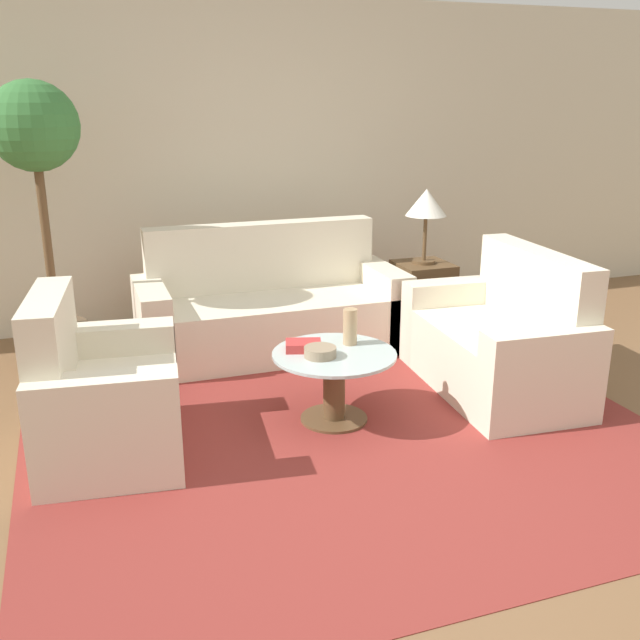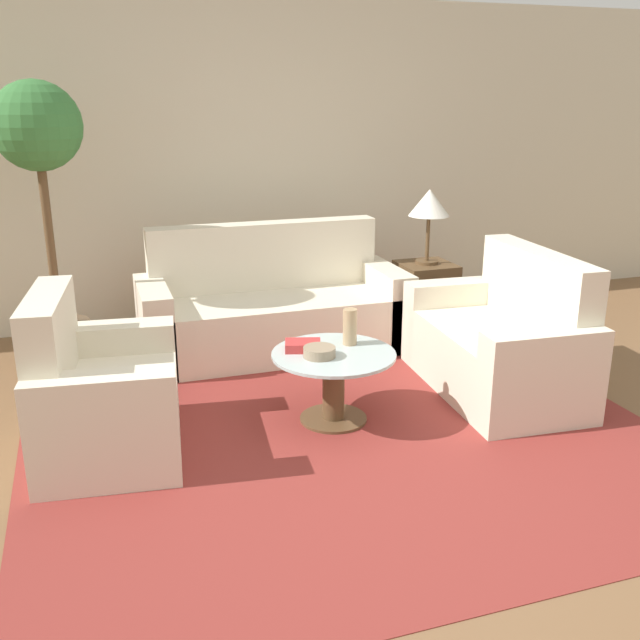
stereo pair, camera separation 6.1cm
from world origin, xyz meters
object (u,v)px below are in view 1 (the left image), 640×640
object	(u,v)px
potted_plant	(39,178)
loveseat	(503,345)
sofa_main	(270,311)
book_stack	(303,346)
table_lamp	(426,205)
vase	(350,327)
coffee_table	(334,377)
bowl	(320,352)
armchair	(98,401)

from	to	relation	value
potted_plant	loveseat	bearing A→B (deg)	-26.35
sofa_main	book_stack	distance (m)	1.24
table_lamp	vase	bearing A→B (deg)	-132.35
coffee_table	potted_plant	world-z (taller)	potted_plant
table_lamp	bowl	xyz separation A→B (m)	(-1.35, -1.36, -0.57)
loveseat	vase	xyz separation A→B (m)	(-1.07, 0.00, 0.24)
table_lamp	book_stack	xyz separation A→B (m)	(-1.41, -1.23, -0.58)
book_stack	bowl	bearing A→B (deg)	-51.39
coffee_table	book_stack	size ratio (longest dim) A/B	3.02
potted_plant	vase	bearing A→B (deg)	-39.03
loveseat	armchair	bearing A→B (deg)	-85.14
loveseat	book_stack	size ratio (longest dim) A/B	5.83
coffee_table	table_lamp	world-z (taller)	table_lamp
loveseat	book_stack	world-z (taller)	loveseat
sofa_main	vase	bearing A→B (deg)	-82.59
loveseat	vase	distance (m)	1.09
potted_plant	coffee_table	bearing A→B (deg)	-43.73
armchair	sofa_main	bearing A→B (deg)	-38.87
book_stack	coffee_table	bearing A→B (deg)	-17.25
vase	book_stack	distance (m)	0.31
vase	bowl	distance (m)	0.29
armchair	potted_plant	world-z (taller)	potted_plant
armchair	coffee_table	size ratio (longest dim) A/B	1.48
sofa_main	bowl	bearing A→B (deg)	-93.34
sofa_main	loveseat	world-z (taller)	sofa_main
vase	table_lamp	bearing A→B (deg)	47.65
loveseat	bowl	world-z (taller)	loveseat
armchair	loveseat	bearing A→B (deg)	-82.16
armchair	table_lamp	bearing A→B (deg)	-56.95
armchair	bowl	xyz separation A→B (m)	(1.22, -0.09, 0.16)
coffee_table	table_lamp	xyz separation A→B (m)	(1.25, 1.33, 0.75)
bowl	book_stack	bearing A→B (deg)	112.10
coffee_table	book_stack	bearing A→B (deg)	146.24
vase	bowl	size ratio (longest dim) A/B	1.19
armchair	vase	world-z (taller)	armchair
coffee_table	vase	bearing A→B (deg)	38.10
potted_plant	book_stack	xyz separation A→B (m)	(1.37, -1.36, -0.87)
armchair	book_stack	size ratio (longest dim) A/B	4.47
table_lamp	potted_plant	bearing A→B (deg)	177.30
sofa_main	table_lamp	xyz separation A→B (m)	(1.27, -0.00, 0.73)
coffee_table	sofa_main	bearing A→B (deg)	90.81
armchair	vase	size ratio (longest dim) A/B	4.88
vase	book_stack	size ratio (longest dim) A/B	0.91
potted_plant	book_stack	bearing A→B (deg)	-44.69
book_stack	loveseat	bearing A→B (deg)	16.65
armchair	loveseat	xyz separation A→B (m)	(2.52, 0.05, 0.00)
vase	potted_plant	bearing A→B (deg)	140.97
armchair	potted_plant	distance (m)	1.76
loveseat	sofa_main	bearing A→B (deg)	-131.26
coffee_table	potted_plant	bearing A→B (deg)	136.27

